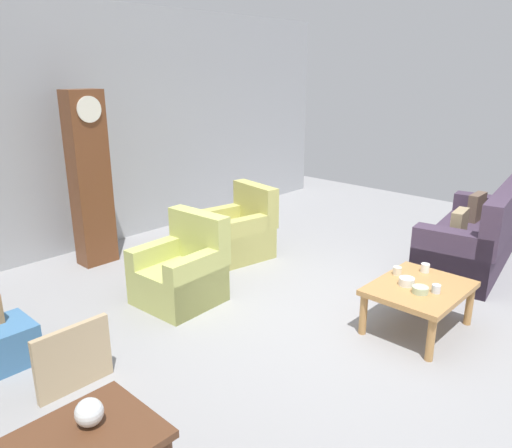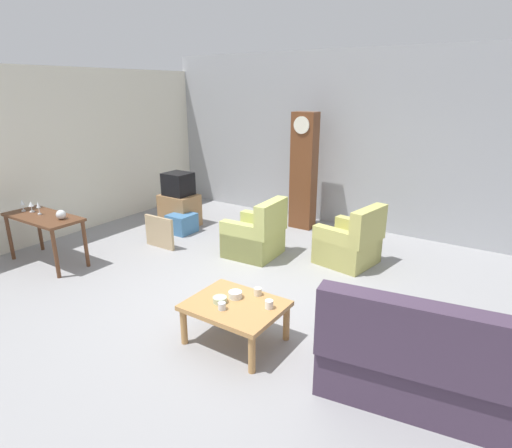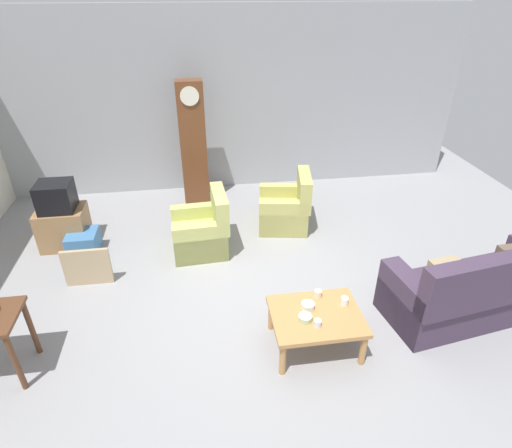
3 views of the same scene
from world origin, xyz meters
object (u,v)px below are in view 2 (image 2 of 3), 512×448
(grandfather_clock, at_px, (304,171))
(bowl_white_stacked, at_px, (235,295))
(coffee_table_wood, at_px, (235,309))
(framed_picture_leaning, at_px, (159,232))
(couch_floral, at_px, (451,370))
(armchair_olive_near, at_px, (256,237))
(tv_stand_cabinet, at_px, (180,210))
(cup_cream_tall, at_px, (258,292))
(console_table_dark, at_px, (44,223))
(tv_crt, at_px, (178,184))
(wine_glass_mid, at_px, (31,205))
(cup_white_porcelain, at_px, (269,304))
(cup_blue_rimmed, at_px, (222,306))
(glass_dome_cloche, at_px, (61,215))
(wine_glass_short, at_px, (38,206))
(wine_glass_tall, at_px, (22,204))
(storage_box_blue, at_px, (182,223))
(bowl_shallow_green, at_px, (220,300))
(armchair_olive_far, at_px, (350,244))

(grandfather_clock, bearing_deg, bowl_white_stacked, -73.17)
(coffee_table_wood, relative_size, framed_picture_leaning, 1.60)
(couch_floral, relative_size, armchair_olive_near, 2.40)
(tv_stand_cabinet, bearing_deg, framed_picture_leaning, -63.19)
(framed_picture_leaning, bearing_deg, cup_cream_tall, -23.83)
(console_table_dark, xyz_separation_m, tv_stand_cabinet, (0.41, 2.43, -0.34))
(tv_crt, relative_size, wine_glass_mid, 2.88)
(tv_crt, height_order, cup_white_porcelain, tv_crt)
(bowl_white_stacked, xyz_separation_m, wine_glass_mid, (-3.82, 0.02, 0.38))
(cup_white_porcelain, height_order, cup_cream_tall, cup_white_porcelain)
(couch_floral, distance_m, cup_blue_rimmed, 2.10)
(grandfather_clock, height_order, glass_dome_cloche, grandfather_clock)
(tv_stand_cabinet, relative_size, wine_glass_short, 3.45)
(framed_picture_leaning, distance_m, wine_glass_mid, 1.94)
(grandfather_clock, relative_size, tv_crt, 4.45)
(cup_white_porcelain, distance_m, cup_cream_tall, 0.30)
(couch_floral, distance_m, glass_dome_cloche, 5.23)
(grandfather_clock, xyz_separation_m, cup_white_porcelain, (1.51, -3.64, -0.59))
(grandfather_clock, height_order, wine_glass_short, grandfather_clock)
(couch_floral, relative_size, coffee_table_wood, 2.30)
(armchair_olive_near, bearing_deg, wine_glass_tall, -145.33)
(tv_crt, relative_size, cup_cream_tall, 5.73)
(coffee_table_wood, xyz_separation_m, wine_glass_tall, (-4.04, 0.07, 0.49))
(couch_floral, relative_size, cup_cream_tall, 26.35)
(armchair_olive_near, bearing_deg, tv_stand_cabinet, 167.82)
(grandfather_clock, height_order, tv_stand_cabinet, grandfather_clock)
(wine_glass_tall, bearing_deg, couch_floral, 1.37)
(armchair_olive_near, bearing_deg, storage_box_blue, 174.73)
(coffee_table_wood, bearing_deg, wine_glass_short, 178.23)
(armchair_olive_near, bearing_deg, wine_glass_short, -142.14)
(console_table_dark, xyz_separation_m, wine_glass_mid, (-0.31, 0.02, 0.22))
(wine_glass_short, bearing_deg, bowl_shallow_green, -2.95)
(glass_dome_cloche, distance_m, wine_glass_tall, 0.86)
(wine_glass_mid, bearing_deg, couch_floral, 0.93)
(glass_dome_cloche, bearing_deg, grandfather_clock, 60.60)
(cup_blue_rimmed, height_order, bowl_shallow_green, cup_blue_rimmed)
(grandfather_clock, bearing_deg, armchair_olive_near, -88.46)
(couch_floral, bearing_deg, storage_box_blue, 157.42)
(cup_white_porcelain, bearing_deg, bowl_white_stacked, -178.36)
(armchair_olive_near, height_order, coffee_table_wood, armchair_olive_near)
(grandfather_clock, bearing_deg, cup_white_porcelain, -67.40)
(armchair_olive_far, xyz_separation_m, cup_white_porcelain, (0.11, -2.49, 0.18))
(glass_dome_cloche, bearing_deg, wine_glass_mid, -176.88)
(framed_picture_leaning, bearing_deg, bowl_white_stacked, -28.36)
(console_table_dark, bearing_deg, wine_glass_mid, 176.47)
(storage_box_blue, xyz_separation_m, cup_white_porcelain, (3.20, -2.14, 0.31))
(framed_picture_leaning, height_order, wine_glass_short, wine_glass_short)
(tv_stand_cabinet, relative_size, bowl_white_stacked, 4.75)
(bowl_shallow_green, xyz_separation_m, wine_glass_short, (-3.53, 0.18, 0.40))
(tv_stand_cabinet, bearing_deg, wine_glass_tall, -109.47)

